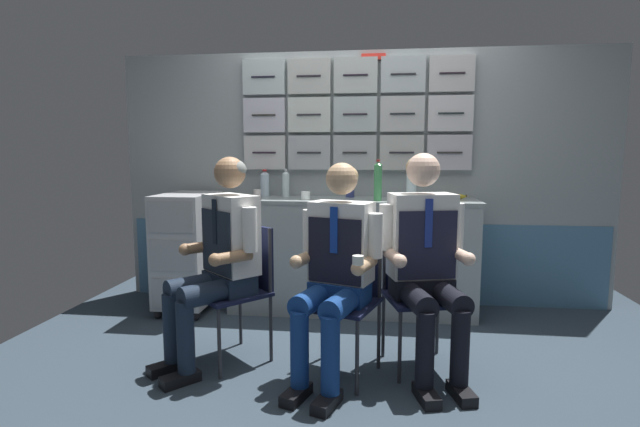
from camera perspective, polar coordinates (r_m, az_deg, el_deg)
name	(u,v)px	position (r m, az deg, el deg)	size (l,w,h in m)	color
ground	(351,371)	(3.06, 3.67, -18.23)	(4.80, 4.80, 0.04)	#303D49
galley_bulkhead	(360,174)	(4.14, 4.84, 4.68)	(4.20, 0.14, 2.15)	#959FA1
galley_counter	(351,255)	(3.95, 3.76, -4.96)	(2.01, 0.53, 0.93)	#94A0A0
service_trolley	(188,248)	(4.11, -15.46, -3.99)	(0.40, 0.65, 0.97)	black
folding_chair_left	(243,277)	(3.08, -9.20, -7.50)	(0.56, 0.56, 0.84)	#2D2D33
crew_member_left	(220,252)	(2.96, -11.90, -4.49)	(0.65, 0.67, 1.28)	black
folding_chair_right	(346,285)	(2.87, 3.15, -8.50)	(0.51, 0.51, 0.84)	#2D2D33
crew_member_right	(335,264)	(2.68, 1.85, -6.00)	(0.52, 0.66, 1.24)	black
folding_chair_by_counter	(416,280)	(3.03, 11.40, -7.80)	(0.49, 0.49, 0.84)	#2D2D33
crew_member_by_counter	(426,253)	(2.84, 12.53, -4.69)	(0.54, 0.69, 1.30)	black
sparkling_bottle_green	(286,184)	(4.07, -4.12, 3.58)	(0.06, 0.06, 0.24)	silver
water_bottle_tall	(411,183)	(3.83, 10.88, 3.66)	(0.08, 0.08, 0.29)	silver
water_bottle_short	(378,181)	(3.74, 6.94, 3.86)	(0.06, 0.06, 0.32)	#47A058
water_bottle_clear	(265,184)	(4.11, -6.62, 3.56)	(0.08, 0.08, 0.23)	silver
paper_cup_tan	(257,193)	(4.01, -7.52, 2.41)	(0.06, 0.06, 0.07)	white
espresso_cup_small	(350,193)	(4.01, 3.61, 2.42)	(0.07, 0.07, 0.06)	navy
coffee_cup_white	(306,195)	(3.79, -1.73, 2.18)	(0.07, 0.07, 0.07)	white
snack_banana	(457,197)	(3.99, 16.06, 1.94)	(0.17, 0.10, 0.04)	yellow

